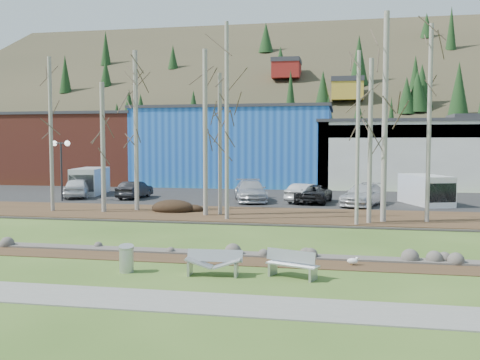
% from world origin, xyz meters
% --- Properties ---
extents(ground, '(200.00, 200.00, 0.00)m').
position_xyz_m(ground, '(0.00, 0.00, 0.00)').
color(ground, '#36521C').
rests_on(ground, ground).
extents(footpath, '(80.00, 2.00, 0.04)m').
position_xyz_m(footpath, '(0.00, -3.50, 0.02)').
color(footpath, slate).
rests_on(footpath, ground).
extents(dirt_strip, '(80.00, 1.80, 0.03)m').
position_xyz_m(dirt_strip, '(0.00, 2.10, 0.01)').
color(dirt_strip, '#382616').
rests_on(dirt_strip, ground).
extents(near_bank_rocks, '(80.00, 0.80, 0.50)m').
position_xyz_m(near_bank_rocks, '(0.00, 3.10, 0.00)').
color(near_bank_rocks, '#47423D').
rests_on(near_bank_rocks, ground).
extents(river, '(80.00, 8.00, 0.90)m').
position_xyz_m(river, '(0.00, 7.20, 0.00)').
color(river, black).
rests_on(river, ground).
extents(far_bank_rocks, '(80.00, 0.80, 0.46)m').
position_xyz_m(far_bank_rocks, '(0.00, 11.30, 0.00)').
color(far_bank_rocks, '#47423D').
rests_on(far_bank_rocks, ground).
extents(far_bank, '(80.00, 7.00, 0.15)m').
position_xyz_m(far_bank, '(0.00, 14.50, 0.07)').
color(far_bank, '#382616').
rests_on(far_bank, ground).
extents(parking_lot, '(80.00, 14.00, 0.14)m').
position_xyz_m(parking_lot, '(0.00, 25.00, 0.07)').
color(parking_lot, black).
rests_on(parking_lot, ground).
extents(building_brick, '(16.32, 12.24, 7.80)m').
position_xyz_m(building_brick, '(-24.00, 39.00, 3.91)').
color(building_brick, brown).
rests_on(building_brick, ground).
extents(building_blue, '(20.40, 12.24, 8.30)m').
position_xyz_m(building_blue, '(-6.00, 39.00, 4.16)').
color(building_blue, blue).
rests_on(building_blue, ground).
extents(building_white, '(18.36, 12.24, 6.80)m').
position_xyz_m(building_white, '(12.00, 38.98, 3.41)').
color(building_white, '#BBBAB6').
rests_on(building_white, ground).
extents(hillside, '(160.00, 72.00, 35.00)m').
position_xyz_m(hillside, '(0.00, 84.00, 17.50)').
color(hillside, '#2D2C1C').
rests_on(hillside, ground).
extents(bench_intact, '(1.88, 1.14, 0.91)m').
position_xyz_m(bench_intact, '(3.60, -0.06, 0.45)').
color(bench_intact, '#AFB2B4').
rests_on(bench_intact, ground).
extents(bench_damaged, '(1.95, 0.74, 0.85)m').
position_xyz_m(bench_damaged, '(0.92, -0.25, 0.43)').
color(bench_damaged, '#AFB2B4').
rests_on(bench_damaged, ground).
extents(litter_bin, '(0.64, 0.64, 0.87)m').
position_xyz_m(litter_bin, '(-2.20, -0.39, 0.44)').
color(litter_bin, '#AFB2B4').
rests_on(litter_bin, ground).
extents(seagull, '(0.47, 0.22, 0.33)m').
position_xyz_m(seagull, '(5.66, 2.07, 0.19)').
color(seagull, gold).
rests_on(seagull, ground).
extents(dirt_mound, '(2.77, 1.95, 0.54)m').
position_xyz_m(dirt_mound, '(-5.44, 14.89, 0.42)').
color(dirt_mound, black).
rests_on(dirt_mound, far_bank).
extents(birch_0, '(0.24, 0.24, 9.87)m').
position_xyz_m(birch_0, '(-13.15, 13.64, 5.08)').
color(birch_0, '#AAA49A').
rests_on(birch_0, far_bank).
extents(birch_1, '(0.21, 0.21, 10.32)m').
position_xyz_m(birch_1, '(-7.89, 15.03, 5.31)').
color(birch_1, '#AAA49A').
rests_on(birch_1, far_bank).
extents(birch_2, '(0.29, 0.29, 8.20)m').
position_xyz_m(birch_2, '(-9.68, 13.83, 4.25)').
color(birch_2, '#AAA49A').
rests_on(birch_2, far_bank).
extents(birch_3, '(0.23, 0.23, 11.23)m').
position_xyz_m(birch_3, '(-1.28, 12.13, 5.77)').
color(birch_3, '#AAA49A').
rests_on(birch_3, far_bank).
extents(birch_4, '(0.28, 0.28, 9.99)m').
position_xyz_m(birch_4, '(-2.91, 13.53, 5.14)').
color(birch_4, '#AAA49A').
rests_on(birch_4, far_bank).
extents(birch_5, '(0.23, 0.23, 8.61)m').
position_xyz_m(birch_5, '(-2.11, 14.02, 4.45)').
color(birch_5, '#AAA49A').
rests_on(birch_5, far_bank).
extents(birch_6, '(0.21, 0.21, 9.26)m').
position_xyz_m(birch_6, '(6.04, 11.39, 4.78)').
color(birch_6, '#AAA49A').
rests_on(birch_6, far_bank).
extents(birch_7, '(0.31, 0.31, 11.57)m').
position_xyz_m(birch_7, '(7.53, 12.80, 5.94)').
color(birch_7, '#AAA49A').
rests_on(birch_7, far_bank).
extents(birch_8, '(0.25, 0.25, 8.95)m').
position_xyz_m(birch_8, '(6.72, 12.14, 4.63)').
color(birch_8, '#AAA49A').
rests_on(birch_8, far_bank).
extents(birch_9, '(0.24, 0.24, 10.88)m').
position_xyz_m(birch_9, '(9.92, 13.14, 5.59)').
color(birch_9, '#AAA49A').
rests_on(birch_9, far_bank).
extents(birch_10, '(0.21, 0.21, 10.32)m').
position_xyz_m(birch_10, '(-7.97, 15.03, 5.31)').
color(birch_10, '#AAA49A').
rests_on(birch_10, far_bank).
extents(street_lamp, '(1.68, 0.79, 4.56)m').
position_xyz_m(street_lamp, '(-15.58, 19.17, 3.73)').
color(street_lamp, '#262628').
rests_on(street_lamp, parking_lot).
extents(car_0, '(3.35, 5.03, 1.59)m').
position_xyz_m(car_0, '(-15.68, 21.84, 0.93)').
color(car_0, silver).
rests_on(car_0, parking_lot).
extents(car_1, '(1.67, 4.17, 1.35)m').
position_xyz_m(car_1, '(-10.91, 22.09, 0.82)').
color(car_1, black).
rests_on(car_1, parking_lot).
extents(car_2, '(3.52, 5.87, 1.59)m').
position_xyz_m(car_2, '(-1.52, 21.65, 0.94)').
color(car_2, '#AEB0B6').
rests_on(car_2, parking_lot).
extents(car_3, '(2.89, 4.50, 1.40)m').
position_xyz_m(car_3, '(2.61, 21.70, 0.84)').
color(car_3, '#B8B7BA').
rests_on(car_3, parking_lot).
extents(car_4, '(2.78, 5.02, 1.33)m').
position_xyz_m(car_4, '(3.24, 21.64, 0.81)').
color(car_4, black).
rests_on(car_4, parking_lot).
extents(car_5, '(3.79, 5.58, 1.50)m').
position_xyz_m(car_5, '(6.74, 20.51, 0.89)').
color(car_5, silver).
rests_on(car_5, parking_lot).
extents(van_white, '(3.47, 5.19, 2.10)m').
position_xyz_m(van_white, '(11.19, 21.73, 1.19)').
color(van_white, white).
rests_on(van_white, parking_lot).
extents(van_grey, '(3.03, 5.42, 2.24)m').
position_xyz_m(van_grey, '(-15.93, 24.41, 1.26)').
color(van_grey, silver).
rests_on(van_grey, parking_lot).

